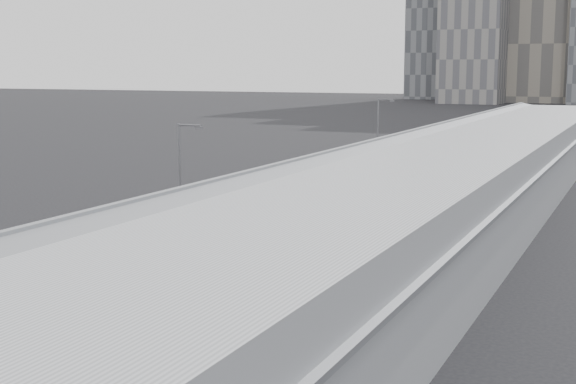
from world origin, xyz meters
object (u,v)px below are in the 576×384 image
Objects in this scene: bus_5 at (383,180)px; suv at (454,140)px; bus_2 at (105,288)px; street_lamp_near at (182,173)px; street_lamp_far at (379,130)px; bus_6 at (410,166)px; bus_3 at (248,230)px; shipping_container at (387,152)px; bus_4 at (338,199)px.

bus_5 is 56.37m from suv.
bus_2 is 2.07× the size of suv.
bus_5 is 1.56× the size of street_lamp_near.
suv is (0.33, 38.66, -4.29)m from street_lamp_far.
street_lamp_far reaches higher than bus_6.
bus_3 is 2.11× the size of suv.
street_lamp_far is at bearing 110.36° from bus_5.
bus_5 is 30.90m from shipping_container.
bus_3 is at bearing -91.22° from bus_6.
bus_6 is (-0.42, 56.54, -0.01)m from bus_2.
bus_3 reaches higher than bus_6.
bus_6 is at bearing 94.51° from bus_4.
bus_5 is 18.78m from street_lamp_far.
street_lamp_far reaches higher than suv.
bus_3 is at bearing -65.57° from suv.
shipping_container is at bearing 93.78° from bus_2.
shipping_container is (-8.02, 16.96, -0.35)m from bus_6.
street_lamp_far reaches higher than bus_4.
bus_5 reaches higher than bus_6.
bus_3 is 45.91m from street_lamp_far.
suv is at bearing 97.02° from bus_4.
bus_6 is (-0.83, 12.65, -0.04)m from bus_5.
bus_4 is 1.54× the size of street_lamp_far.
street_lamp_far reaches higher than street_lamp_near.
bus_2 is at bearing -84.72° from street_lamp_far.
shipping_container is (-1.84, 55.60, -3.72)m from street_lamp_near.
bus_6 reaches higher than suv.
suv is (-5.34, 99.96, -0.74)m from bus_2.
bus_3 is 40.67m from bus_6.
bus_2 is 1.01× the size of bus_6.
bus_3 is 0.98× the size of bus_4.
street_lamp_far is 1.40× the size of suv.
suv is at bearing 94.83° from bus_6.
street_lamp_far is (-6.08, 17.41, 3.53)m from bus_5.
street_lamp_near reaches higher than bus_3.
shipping_container is (-8.43, 73.49, -0.35)m from bus_2.
street_lamp_far is (-5.25, 4.77, 3.57)m from bus_6.
bus_2 is 1.54× the size of street_lamp_near.
bus_3 is 1.57× the size of street_lamp_near.
bus_5 is at bearing 86.70° from bus_2.
shipping_container is at bearing 102.79° from street_lamp_far.
bus_3 is at bearing 87.69° from bus_2.
bus_4 is 25.88m from bus_6.
street_lamp_near is 1.34× the size of suv.
street_lamp_far is at bearing -69.60° from suv.
bus_2 is 100.11m from suv.
bus_4 is (0.82, 14.81, 0.04)m from bus_3.
street_lamp_near is at bearing -95.05° from shipping_container.
bus_6 is 2.05× the size of suv.
bus_4 is 43.78m from shipping_container.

